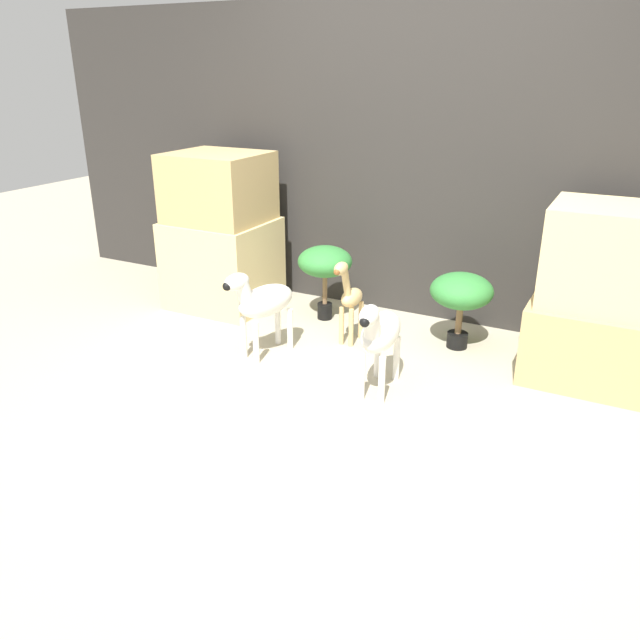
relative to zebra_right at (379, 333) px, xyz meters
The scene contains 9 objects.
ground_plane 0.50m from the zebra_right, 149.21° to the right, with size 14.00×14.00×0.00m, color #B2A88E.
wall_back 1.52m from the zebra_right, 102.28° to the left, with size 6.40×0.08×2.20m.
rock_pillar_left 1.81m from the zebra_right, 154.52° to the left, with size 0.74×0.66×1.17m.
rock_pillar_right 1.32m from the zebra_right, 36.24° to the left, with size 0.74×0.66×1.05m.
zebra_right is the anchor object (origin of this frame).
zebra_left 0.86m from the zebra_right, behind, with size 0.30×0.56×0.60m.
giraffe_figurine 0.70m from the zebra_right, 128.68° to the left, with size 0.12×0.36×0.61m.
potted_palm_front 0.85m from the zebra_right, 73.73° to the left, with size 0.41×0.41×0.51m.
potted_palm_back 1.17m from the zebra_right, 132.16° to the left, with size 0.40×0.40×0.55m.
Camera 1 is at (1.46, -2.82, 1.76)m, focal length 35.00 mm.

